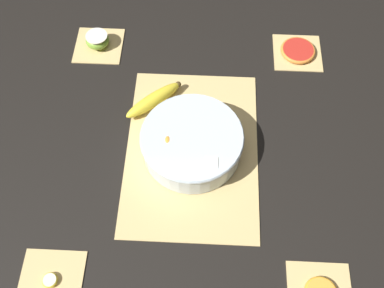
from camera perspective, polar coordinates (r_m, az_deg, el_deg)
name	(u,v)px	position (r m, az deg, el deg)	size (l,w,h in m)	color
ground_plane	(192,151)	(1.17, 0.00, -0.86)	(6.00, 6.00, 0.00)	black
bamboo_mat_center	(192,150)	(1.17, 0.00, -0.78)	(0.50, 0.34, 0.01)	#D6B775
coaster_mat_near_left	(99,45)	(1.42, -11.75, 12.17)	(0.14, 0.14, 0.01)	#D6B775
coaster_mat_near_right	(51,281)	(1.09, -17.50, -16.26)	(0.14, 0.14, 0.01)	#D6B775
coaster_mat_far_left	(297,52)	(1.41, 13.24, 11.25)	(0.14, 0.14, 0.01)	#D6B775
fruit_salad_bowl	(192,142)	(1.13, -0.01, 0.30)	(0.26, 0.26, 0.07)	silver
whole_banana	(154,100)	(1.24, -4.85, 5.63)	(0.15, 0.16, 0.04)	yellow
apple_half	(97,40)	(1.40, -11.92, 12.81)	(0.07, 0.07, 0.04)	#7FAD38
banana_coin_single	(50,280)	(1.09, -17.60, -16.16)	(0.04, 0.04, 0.01)	#F7EFC6
grapefruit_slice	(298,50)	(1.40, 13.31, 11.49)	(0.10, 0.10, 0.01)	red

